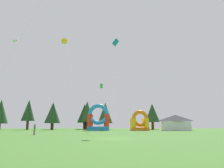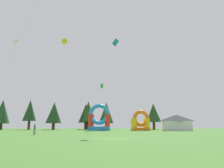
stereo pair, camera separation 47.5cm
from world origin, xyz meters
name	(u,v)px [view 1 (the left image)]	position (x,y,z in m)	size (l,w,h in m)	color
ground_plane	(114,138)	(0.00, 0.00, 0.00)	(120.00, 120.00, 0.00)	#3D6B28
kite_green_box	(101,86)	(-2.34, 20.46, 10.78)	(1.15, 3.61, 11.33)	green
kite_yellow_box	(64,41)	(-10.11, 13.18, 19.09)	(3.34, 3.18, 19.59)	yellow
kite_teal_diamond	(116,43)	(0.85, 11.95, 18.18)	(1.27, 8.25, 18.94)	#0C7F7A
kite_white_parafoil	(15,41)	(-18.74, 9.52, 17.55)	(4.04, 3.98, 17.98)	white
person_near_camera	(35,128)	(-13.40, 8.35, 1.10)	(0.43, 0.43, 1.86)	#724C8C
inflatable_yellow_castle	(140,123)	(8.61, 33.13, 2.10)	(5.05, 4.82, 5.83)	orange
inflatable_red_slide	(98,121)	(-3.47, 32.51, 2.74)	(6.22, 4.86, 7.54)	#268CD8
festival_tent	(176,123)	(18.47, 30.43, 2.19)	(7.54, 3.14, 4.38)	silver
tree_row_0	(1,112)	(-36.06, 40.76, 5.83)	(5.09, 5.09, 9.78)	#4C331E
tree_row_1	(29,110)	(-26.67, 40.06, 6.15)	(4.30, 4.30, 9.63)	#4C331E
tree_row_2	(53,113)	(-18.78, 40.18, 5.42)	(5.13, 5.13, 8.87)	#4C331E
tree_row_3	(85,113)	(-8.87, 44.88, 5.46)	(5.05, 5.05, 8.76)	#4C331E
tree_row_4	(87,112)	(-7.97, 44.36, 6.06)	(4.82, 4.82, 9.67)	#4C331E
tree_row_5	(105,113)	(-1.57, 40.24, 5.37)	(4.85, 4.85, 8.82)	#4C331E
tree_row_6	(152,113)	(14.50, 42.38, 5.52)	(4.91, 4.91, 8.70)	#4C331E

